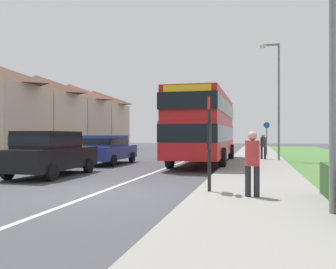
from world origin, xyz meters
name	(u,v)px	position (x,y,z in m)	size (l,w,h in m)	color
ground_plane	(96,194)	(0.00, 0.00, 0.00)	(120.00, 120.00, 0.00)	#424247
lane_marking_centre	(167,168)	(0.00, 8.00, 0.00)	(0.14, 60.00, 0.01)	silver
pavement_near_side	(257,173)	(4.20, 6.00, 0.06)	(3.20, 68.00, 0.12)	gray
double_decker_bus	(204,125)	(1.43, 10.61, 2.14)	(2.80, 10.15, 3.70)	red
parked_car_black	(50,152)	(-3.48, 3.39, 0.94)	(1.96, 4.47, 1.72)	black
parked_car_blue	(108,148)	(-3.58, 9.16, 0.87)	(1.91, 4.52, 1.56)	navy
pedestrian_at_stop	(252,161)	(4.09, -0.18, 0.98)	(0.34, 0.34, 1.67)	#23232D
pedestrian_walking_away	(263,145)	(4.61, 13.69, 0.98)	(0.34, 0.34, 1.67)	#23232D
bus_stop_sign	(209,137)	(3.00, 0.39, 1.54)	(0.09, 0.52, 2.60)	black
cycle_route_sign	(267,137)	(4.95, 18.45, 1.43)	(0.44, 0.08, 2.52)	slate
street_lamp_near	(326,12)	(5.45, -1.69, 3.88)	(1.14, 0.20, 6.69)	slate
street_lamp_mid	(277,94)	(5.36, 12.97, 3.99)	(1.14, 0.20, 6.90)	slate
house_terrace_far_side	(54,116)	(-14.57, 21.94, 3.41)	(7.00, 23.04, 6.82)	#C1A88E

